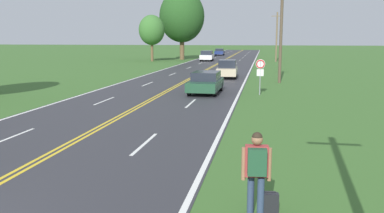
# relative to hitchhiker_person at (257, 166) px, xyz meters

# --- Properties ---
(hitchhiker_person) EXTENTS (0.61, 0.44, 1.79)m
(hitchhiker_person) POSITION_rel_hitchhiker_person_xyz_m (0.00, 0.00, 0.00)
(hitchhiker_person) COLOR navy
(hitchhiker_person) RESTS_ON ground
(suitcase) EXTENTS (0.42, 0.21, 0.56)m
(suitcase) POSITION_rel_hitchhiker_person_xyz_m (0.26, 0.06, -0.84)
(suitcase) COLOR black
(suitcase) RESTS_ON ground
(traffic_sign) EXTENTS (0.60, 0.10, 2.30)m
(traffic_sign) POSITION_rel_hitchhiker_person_xyz_m (-0.17, 18.47, 0.62)
(traffic_sign) COLOR gray
(traffic_sign) RESTS_ON ground
(utility_pole_midground) EXTENTS (1.80, 0.24, 7.94)m
(utility_pole_midground) POSITION_rel_hitchhiker_person_xyz_m (1.32, 26.03, 3.02)
(utility_pole_midground) COLOR brown
(utility_pole_midground) RESTS_ON ground
(utility_pole_far) EXTENTS (1.80, 0.24, 7.53)m
(utility_pole_far) POSITION_rel_hitchhiker_person_xyz_m (1.77, 56.57, 2.82)
(utility_pole_far) COLOR brown
(utility_pole_far) RESTS_ON ground
(tree_left_verge) EXTENTS (4.05, 4.05, 7.19)m
(tree_left_verge) POSITION_rel_hitchhiker_person_xyz_m (-17.43, 54.25, 3.74)
(tree_left_verge) COLOR brown
(tree_left_verge) RESTS_ON ground
(tree_behind_sign) EXTENTS (7.53, 7.53, 11.56)m
(tree_behind_sign) POSITION_rel_hitchhiker_person_xyz_m (-13.79, 59.99, 6.10)
(tree_behind_sign) COLOR brown
(tree_behind_sign) RESTS_ON ground
(car_dark_green_sedan_approaching) EXTENTS (1.98, 4.53, 1.43)m
(car_dark_green_sedan_approaching) POSITION_rel_hitchhiker_person_xyz_m (-3.75, 18.76, -0.36)
(car_dark_green_sedan_approaching) COLOR black
(car_dark_green_sedan_approaching) RESTS_ON ground
(car_champagne_sedan_mid_near) EXTENTS (1.89, 4.13, 1.66)m
(car_champagne_sedan_mid_near) POSITION_rel_hitchhiker_person_xyz_m (-3.29, 29.47, -0.26)
(car_champagne_sedan_mid_near) COLOR black
(car_champagne_sedan_mid_near) RESTS_ON ground
(car_white_van_mid_far) EXTENTS (2.08, 4.04, 1.64)m
(car_white_van_mid_far) POSITION_rel_hitchhiker_person_xyz_m (-9.04, 56.53, -0.23)
(car_white_van_mid_far) COLOR black
(car_white_van_mid_far) RESTS_ON ground
(car_dark_blue_sedan_receding) EXTENTS (1.85, 3.97, 1.42)m
(car_dark_blue_sedan_receding) POSITION_rel_hitchhiker_person_xyz_m (-9.36, 77.96, -0.36)
(car_dark_blue_sedan_receding) COLOR black
(car_dark_blue_sedan_receding) RESTS_ON ground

